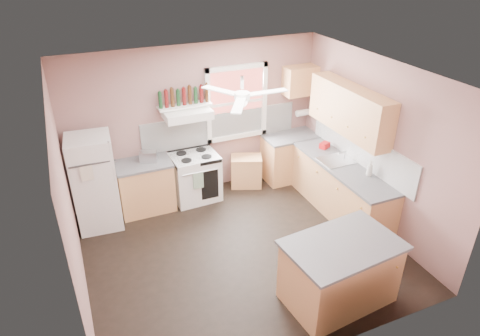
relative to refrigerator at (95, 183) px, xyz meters
name	(u,v)px	position (x,y,z in m)	size (l,w,h in m)	color
floor	(242,250)	(1.86, -1.55, -0.79)	(4.50, 4.50, 0.00)	black
ceiling	(242,76)	(1.86, -1.55, 1.91)	(4.50, 4.50, 0.00)	white
wall_back	(196,121)	(1.86, 0.48, 0.56)	(4.50, 0.05, 2.70)	#8C645E
wall_right	(376,145)	(4.13, -1.55, 0.56)	(0.05, 4.00, 2.70)	#8C645E
wall_left	(67,209)	(-0.42, -1.55, 0.56)	(0.05, 4.00, 2.70)	#8C645E
backsplash_back	(221,127)	(2.31, 0.44, 0.39)	(2.90, 0.03, 0.55)	white
backsplash_right	(360,147)	(4.09, -1.25, 0.39)	(0.03, 2.60, 0.55)	white
window_view	(236,103)	(2.61, 0.44, 0.81)	(1.00, 0.02, 1.20)	brown
window_frame	(237,103)	(2.61, 0.41, 0.81)	(1.16, 0.07, 1.36)	white
refrigerator	(95,183)	(0.00, 0.00, 0.00)	(0.67, 0.65, 1.57)	white
base_cabinet_left	(146,187)	(0.80, 0.15, -0.36)	(0.90, 0.60, 0.86)	tan
counter_left	(143,164)	(0.80, 0.15, 0.09)	(0.92, 0.62, 0.04)	#515154
toaster	(148,156)	(0.91, 0.17, 0.20)	(0.28, 0.16, 0.18)	silver
stove	(195,177)	(1.69, 0.15, -0.36)	(0.80, 0.64, 0.86)	white
range_hood	(187,114)	(1.63, 0.20, 0.83)	(0.78, 0.50, 0.14)	white
bottle_shelf	(185,106)	(1.63, 0.32, 0.93)	(0.90, 0.26, 0.03)	white
cart	(246,172)	(2.71, 0.20, -0.50)	(0.57, 0.38, 0.57)	tan
base_cabinet_corner	(290,158)	(3.61, 0.15, -0.36)	(1.00, 0.60, 0.86)	tan
base_cabinet_right	(340,190)	(3.81, -1.25, -0.36)	(0.60, 2.20, 0.86)	tan
counter_corner	(291,136)	(3.61, 0.15, 0.09)	(1.02, 0.62, 0.04)	#515154
counter_right	(343,167)	(3.80, -1.25, 0.09)	(0.62, 2.22, 0.04)	#515154
sink	(336,161)	(3.80, -1.05, 0.11)	(0.55, 0.45, 0.03)	silver
faucet	(345,155)	(3.96, -1.05, 0.18)	(0.03, 0.03, 0.14)	silver
upper_cabinet_right	(349,110)	(3.94, -1.05, 0.99)	(0.33, 1.80, 0.76)	tan
upper_cabinet_corner	(300,81)	(3.81, 0.28, 1.11)	(0.60, 0.33, 0.52)	tan
paper_towel	(303,113)	(3.93, 0.31, 0.46)	(0.12, 0.12, 0.26)	white
island	(339,273)	(2.61, -2.94, -0.36)	(1.33, 0.84, 0.86)	tan
island_top	(343,245)	(2.61, -2.94, 0.09)	(1.41, 0.92, 0.04)	#515154
ceiling_fan_hub	(242,96)	(1.86, -1.55, 1.66)	(0.20, 0.20, 0.08)	white
soap_bottle	(370,168)	(3.98, -1.68, 0.24)	(0.10, 0.10, 0.25)	silver
red_caddy	(325,145)	(3.89, -0.55, 0.16)	(0.18, 0.12, 0.10)	red
wine_bottles	(184,97)	(1.63, 0.32, 1.09)	(0.86, 0.06, 0.31)	#143819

